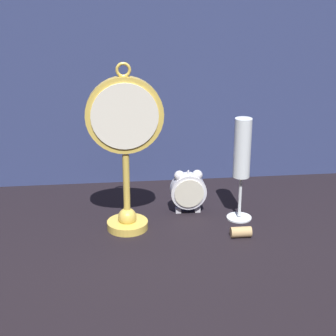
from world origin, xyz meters
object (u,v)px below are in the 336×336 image
at_px(wine_cork, 241,232).
at_px(pocket_watch_on_stand, 125,146).
at_px(alarm_clock_twin_bell, 188,189).
at_px(champagne_flute, 242,157).

bearing_deg(wine_cork, pocket_watch_on_stand, 164.17).
relative_size(alarm_clock_twin_bell, champagne_flute, 0.44).
height_order(alarm_clock_twin_bell, champagne_flute, champagne_flute).
bearing_deg(champagne_flute, wine_cork, -100.85).
bearing_deg(alarm_clock_twin_bell, champagne_flute, -22.04).
bearing_deg(pocket_watch_on_stand, alarm_clock_twin_bell, 25.61).
distance_m(pocket_watch_on_stand, champagne_flute, 0.25).
height_order(champagne_flute, wine_cork, champagne_flute).
bearing_deg(wine_cork, champagne_flute, 79.15).
relative_size(pocket_watch_on_stand, alarm_clock_twin_bell, 3.50).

